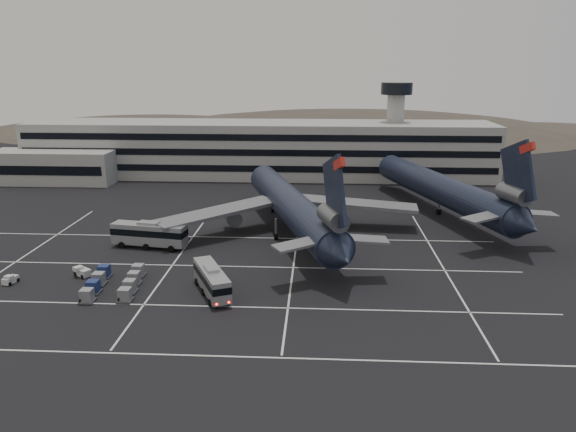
% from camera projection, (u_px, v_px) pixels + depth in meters
% --- Properties ---
extents(ground, '(260.00, 260.00, 0.00)m').
position_uv_depth(ground, '(207.00, 276.00, 79.14)').
color(ground, black).
rests_on(ground, ground).
extents(lane_markings, '(90.00, 55.62, 0.01)m').
position_uv_depth(lane_markings, '(215.00, 274.00, 79.78)').
color(lane_markings, silver).
rests_on(lane_markings, ground).
extents(terminal, '(125.00, 26.00, 24.00)m').
position_uv_depth(terminal, '(248.00, 150.00, 145.89)').
color(terminal, gray).
rests_on(terminal, ground).
extents(hills, '(352.00, 180.00, 44.00)m').
position_uv_depth(hills, '(325.00, 159.00, 244.94)').
color(hills, '#38332B').
rests_on(hills, ground).
extents(trijet_main, '(45.39, 56.50, 18.08)m').
position_uv_depth(trijet_main, '(292.00, 206.00, 95.94)').
color(trijet_main, black).
rests_on(trijet_main, ground).
extents(trijet_far, '(25.31, 56.50, 18.08)m').
position_uv_depth(trijet_far, '(443.00, 189.00, 108.44)').
color(trijet_far, black).
rests_on(trijet_far, ground).
extents(bus_near, '(6.70, 10.66, 3.75)m').
position_uv_depth(bus_near, '(212.00, 279.00, 72.59)').
color(bus_near, gray).
rests_on(bus_near, ground).
extents(bus_far, '(12.62, 4.88, 4.35)m').
position_uv_depth(bus_far, '(149.00, 233.00, 90.59)').
color(bus_far, gray).
rests_on(bus_far, ground).
extents(tug_a, '(1.68, 2.28, 1.32)m').
position_uv_depth(tug_a, '(10.00, 280.00, 76.26)').
color(tug_a, beige).
rests_on(tug_a, ground).
extents(tug_b, '(2.79, 2.58, 1.55)m').
position_uv_depth(tug_b, '(83.00, 272.00, 78.84)').
color(tug_b, beige).
rests_on(tug_b, ground).
extents(uld_cluster, '(7.69, 11.25, 1.74)m').
position_uv_depth(uld_cluster, '(114.00, 283.00, 74.56)').
color(uld_cluster, '#2D2D30').
rests_on(uld_cluster, ground).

